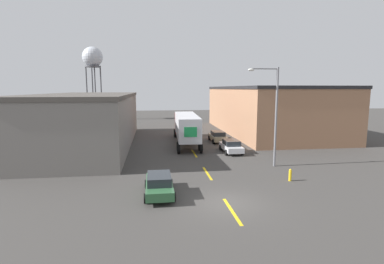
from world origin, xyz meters
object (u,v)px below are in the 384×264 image
Objects in this scene: semi_truck at (186,125)px; parked_car_right_far at (218,136)px; parked_car_left_near at (159,184)px; street_lamp at (273,110)px; water_tower at (93,59)px; fire_hydrant at (290,175)px; parked_car_right_mid at (231,146)px.

semi_truck reaches higher than parked_car_right_far.
street_lamp reaches higher than parked_car_left_near.
fire_hydrant is (23.25, -49.23, -13.10)m from water_tower.
semi_truck is 38.26m from water_tower.
parked_car_right_mid is (8.22, 12.37, 0.00)m from parked_car_left_near.
street_lamp is at bearing -80.97° from parked_car_right_far.
parked_car_right_far is 20.85m from parked_car_left_near.
water_tower is 1.82× the size of street_lamp.
parked_car_left_near is 0.28× the size of water_tower.
water_tower is (-17.14, 32.30, 11.25)m from semi_truck.
parked_car_right_mid is 0.51× the size of street_lamp.
parked_car_right_far is at bearing 99.03° from street_lamp.
street_lamp reaches higher than parked_car_right_far.
water_tower reaches higher than parked_car_right_mid.
parked_car_left_near is (-8.22, -19.16, 0.00)m from parked_car_right_far.
parked_car_right_mid is at bearing 108.32° from street_lamp.
semi_truck is 18.09m from fire_hydrant.
semi_truck is 4.62m from parked_car_right_far.
parked_car_left_near is 1.00× the size of parked_car_right_mid.
street_lamp is 6.41m from fire_hydrant.
parked_car_right_mid is 0.28× the size of water_tower.
parked_car_right_far is 6.78m from parked_car_right_mid.
semi_truck is at bearing 124.45° from parked_car_right_mid.
street_lamp is (6.38, -12.54, 2.80)m from semi_truck.
parked_car_left_near and parked_car_right_mid have the same top height.
semi_truck is at bearing 109.86° from fire_hydrant.
parked_car_right_far is (4.31, 0.50, -1.58)m from semi_truck.
parked_car_left_near is 10.18m from fire_hydrant.
semi_truck is 19.12m from parked_car_left_near.
parked_car_right_far and parked_car_right_mid have the same top height.
parked_car_right_mid is at bearing -90.00° from parked_car_right_far.
parked_car_right_mid is (4.31, -6.28, -1.58)m from semi_truck.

